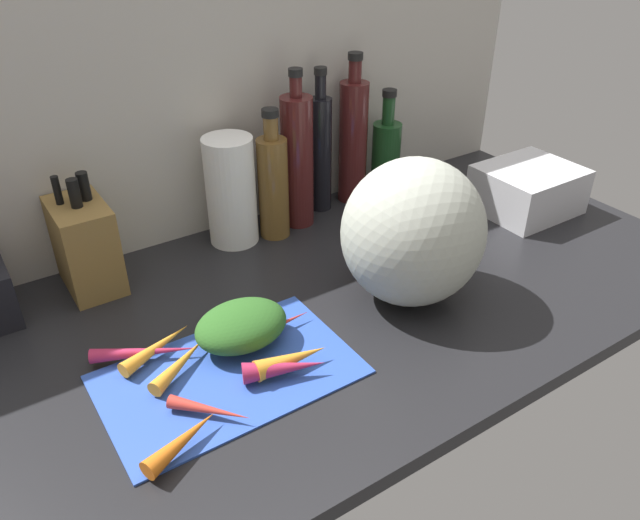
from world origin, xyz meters
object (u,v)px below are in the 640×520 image
carrot_6 (209,410)px  bottle_1 (297,161)px  bottle_2 (320,151)px  bottle_3 (353,140)px  dish_rack (527,189)px  carrot_0 (268,330)px  carrot_7 (292,359)px  carrot_5 (182,441)px  winter_squash (413,232)px  bottle_0 (273,185)px  paper_towel_roll (232,191)px  carrot_4 (145,352)px  carrot_1 (157,347)px  cutting_board (229,373)px  carrot_2 (180,364)px  carrot_3 (284,368)px  knife_block (85,245)px  bottle_4 (386,155)px

carrot_6 → bottle_1: 65.02cm
bottle_2 → bottle_3: (9.33, -0.10, 0.87)cm
bottle_2 → dish_rack: size_ratio=1.53×
bottle_1 → carrot_0: bearing=-128.8°
carrot_7 → bottle_1: bearing=57.0°
carrot_5 → bottle_3: bearing=38.0°
winter_squash → bottle_0: bearing=105.1°
paper_towel_roll → dish_rack: paper_towel_roll is taller
carrot_4 → carrot_7: carrot_7 is taller
carrot_1 → paper_towel_roll: 42.19cm
cutting_board → paper_towel_roll: 46.36cm
paper_towel_roll → bottle_2: 24.90cm
paper_towel_roll → dish_rack: (65.45, -25.85, -6.53)cm
carrot_2 → bottle_2: (52.26, 37.45, 12.47)cm
carrot_2 → carrot_7: (15.46, -9.58, 0.44)cm
carrot_3 → carrot_6: (-13.68, -1.07, -0.69)cm
bottle_2 → paper_towel_roll: bearing=-173.8°
carrot_0 → knife_block: knife_block is taller
winter_squash → bottle_3: size_ratio=0.77×
bottle_3 → bottle_1: bearing=-169.4°
carrot_3 → knife_block: knife_block is taller
knife_block → bottle_1: (48.03, -0.16, 6.30)cm
carrot_5 → paper_towel_roll: (33.80, 50.36, 9.67)cm
carrot_4 → bottle_4: size_ratio=0.67×
carrot_4 → bottle_1: bottle_1 is taller
carrot_5 → paper_towel_roll: size_ratio=0.54×
carrot_3 → bottle_2: bearing=51.1°
carrot_5 → bottle_0: (42.45, 47.60, 9.95)cm
bottle_0 → bottle_3: size_ratio=0.81×
knife_block → bottle_4: size_ratio=0.88×
carrot_0 → carrot_2: carrot_2 is taller
bottle_4 → carrot_1: bearing=-157.7°
winter_squash → bottle_4: 46.40cm
carrot_4 → carrot_6: bearing=-79.3°
knife_block → paper_towel_roll: size_ratio=0.97×
carrot_0 → paper_towel_roll: (11.25, 34.78, 10.04)cm
winter_squash → carrot_4: bearing=169.5°
carrot_0 → paper_towel_roll: size_ratio=0.74×
carrot_2 → carrot_4: 7.03cm
bottle_3 → carrot_4: bearing=-154.3°
carrot_7 → carrot_0: bearing=84.5°
knife_block → dish_rack: (97.34, -25.25, -3.70)cm
carrot_3 → carrot_7: size_ratio=1.06×
bottle_3 → carrot_3: bearing=-135.1°
carrot_1 → carrot_7: size_ratio=1.15×
carrot_6 → carrot_0: bearing=35.3°
bottle_4 → carrot_4: bearing=-158.2°
carrot_1 → bottle_1: bearing=31.6°
carrot_1 → bottle_4: bearing=22.3°
carrot_5 → bottle_3: 86.97cm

